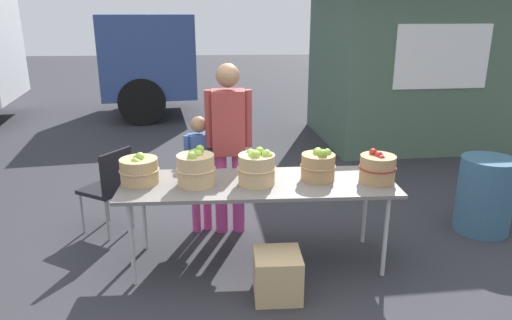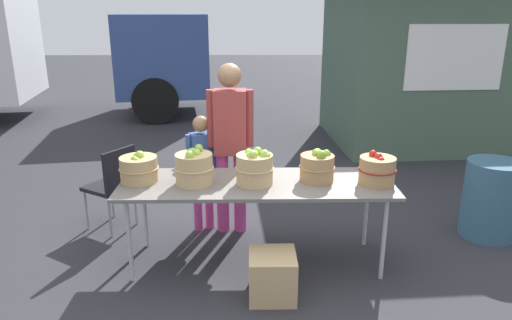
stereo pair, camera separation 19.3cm
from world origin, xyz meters
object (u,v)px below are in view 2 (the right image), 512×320
at_px(apple_basket_green_3, 317,166).
at_px(trash_barrel, 491,199).
at_px(produce_crate, 272,275).
at_px(market_table, 257,186).
at_px(child_customer, 202,164).
at_px(apple_basket_green_0, 139,169).
at_px(apple_basket_red_0, 377,170).
at_px(apple_basket_green_1, 194,168).
at_px(folding_chair, 113,182).
at_px(apple_basket_green_2, 255,168).
at_px(vendor_adult, 230,136).

height_order(apple_basket_green_3, trash_barrel, apple_basket_green_3).
height_order(apple_basket_green_3, produce_crate, apple_basket_green_3).
relative_size(market_table, child_customer, 1.95).
xyz_separation_m(apple_basket_green_0, trash_barrel, (3.28, 0.45, -0.48)).
relative_size(market_table, apple_basket_red_0, 7.26).
xyz_separation_m(apple_basket_green_1, folding_chair, (-0.89, 0.72, -0.38)).
bearing_deg(apple_basket_green_0, apple_basket_green_2, -4.67).
relative_size(apple_basket_green_2, child_customer, 0.27).
height_order(market_table, child_customer, child_customer).
distance_m(folding_chair, produce_crate, 1.98).
distance_m(apple_basket_green_3, folding_chair, 2.07).
xyz_separation_m(apple_basket_green_0, folding_chair, (-0.42, 0.65, -0.36)).
bearing_deg(trash_barrel, child_customer, 176.37).
height_order(apple_basket_green_0, produce_crate, apple_basket_green_0).
xyz_separation_m(apple_basket_green_1, child_customer, (-0.00, 0.69, -0.20)).
bearing_deg(produce_crate, trash_barrel, 25.12).
bearing_deg(vendor_adult, apple_basket_green_2, 108.62).
height_order(apple_basket_red_0, trash_barrel, apple_basket_red_0).
height_order(apple_basket_green_1, child_customer, child_customer).
distance_m(market_table, child_customer, 0.84).
relative_size(market_table, produce_crate, 6.38).
height_order(apple_basket_green_1, produce_crate, apple_basket_green_1).
bearing_deg(trash_barrel, apple_basket_red_0, -157.67).
distance_m(apple_basket_green_0, child_customer, 0.80).
bearing_deg(apple_basket_green_0, market_table, -2.07).
distance_m(vendor_adult, folding_chair, 1.27).
relative_size(folding_chair, produce_crate, 2.38).
relative_size(apple_basket_green_3, trash_barrel, 0.40).
relative_size(apple_basket_green_1, produce_crate, 0.91).
height_order(market_table, apple_basket_green_1, apple_basket_green_1).
bearing_deg(produce_crate, child_customer, 117.89).
bearing_deg(trash_barrel, apple_basket_green_3, -165.83).
relative_size(apple_basket_green_0, apple_basket_green_3, 1.09).
distance_m(market_table, trash_barrel, 2.37).
bearing_deg(apple_basket_green_0, apple_basket_red_0, -2.42).
height_order(market_table, folding_chair, folding_chair).
relative_size(folding_chair, trash_barrel, 1.13).
height_order(apple_basket_green_3, apple_basket_red_0, apple_basket_green_3).
bearing_deg(apple_basket_green_0, vendor_adult, 38.24).
relative_size(market_table, apple_basket_green_3, 7.54).
bearing_deg(apple_basket_green_1, trash_barrel, 10.37).
relative_size(apple_basket_green_0, folding_chair, 0.39).
relative_size(apple_basket_green_2, apple_basket_green_3, 1.06).
bearing_deg(apple_basket_green_0, apple_basket_green_3, -0.08).
distance_m(market_table, vendor_adult, 0.73).
xyz_separation_m(apple_basket_green_2, folding_chair, (-1.40, 0.73, -0.38)).
bearing_deg(child_customer, apple_basket_green_2, 102.49).
bearing_deg(produce_crate, apple_basket_green_1, 141.14).
relative_size(apple_basket_green_3, folding_chair, 0.35).
height_order(market_table, apple_basket_green_0, apple_basket_green_0).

